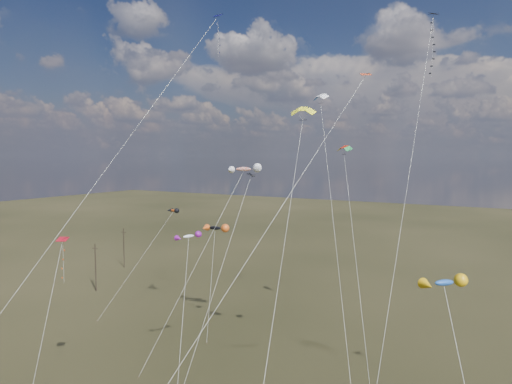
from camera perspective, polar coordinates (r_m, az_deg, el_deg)
The scene contains 15 objects.
utility_pole_near at distance 81.85m, azimuth -19.43°, elevation -8.81°, with size 1.40×0.20×8.00m.
utility_pole_far at distance 96.82m, azimuth -16.20°, elevation -6.68°, with size 1.40×0.20×8.00m.
diamond_black_high at distance 52.60m, azimuth 20.90°, elevation 14.98°, with size 1.14×24.20×37.83m.
diamond_navy_tall at distance 46.41m, azimuth -7.76°, elevation 15.40°, with size 10.23×27.63×36.90m.
diamond_black_mid at distance 48.03m, azimuth -2.98°, elevation -5.15°, with size 1.16×12.46×20.74m.
diamond_red_low at distance 45.36m, azimuth -23.14°, elevation -8.65°, with size 4.76×8.21×15.21m.
diamond_orange_center at distance 34.56m, azimuth 4.55°, elevation 0.35°, with size 11.17×23.20×29.61m.
parafoil_yellow at distance 42.58m, azimuth 5.85°, elevation 10.08°, with size 5.68×19.10×27.50m.
parafoil_blue_white at distance 61.28m, azimuth 8.11°, elevation 11.71°, with size 11.53×17.66×31.11m.
parafoil_tricolor at distance 58.52m, azimuth 10.99°, elevation 5.40°, with size 8.88×14.43×24.28m.
novelty_black_orange at distance 61.43m, azimuth -5.16°, elevation -4.52°, with size 4.93×7.26×13.57m.
novelty_orange_black at distance 66.92m, azimuth -10.36°, elevation -2.34°, with size 7.64×10.05×15.19m.
novelty_white_purple at distance 47.63m, azimuth -8.42°, elevation -5.61°, with size 7.44×11.95×14.75m.
novelty_redwhite_stripe at distance 52.63m, azimuth -1.60°, elevation 2.83°, with size 7.29×13.12×21.71m.
novelty_blue_yellow at distance 30.52m, azimuth 22.50°, elevation -10.57°, with size 6.58×11.47×15.39m.
Camera 1 is at (22.83, -21.52, 22.63)m, focal length 32.00 mm.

